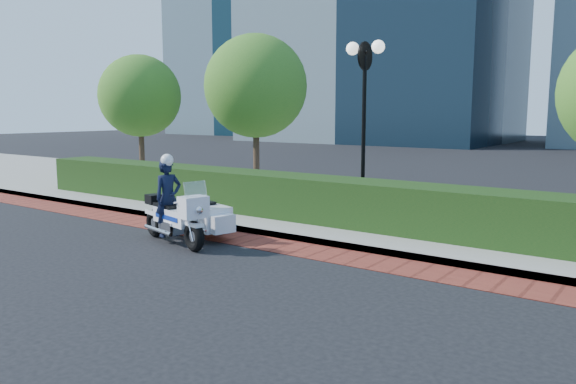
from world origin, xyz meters
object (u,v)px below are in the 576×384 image
Objects in this scene: tree_a at (140,96)px; lamppost at (364,99)px; police_motorcycle at (185,211)px; tree_b at (256,86)px.

lamppost is at bearing -7.41° from tree_a.
police_motorcycle is at bearing -34.89° from tree_a.
tree_b is at bearing 130.41° from police_motorcycle.
tree_a is at bearing 172.59° from lamppost.
tree_b reaches higher than lamppost.
police_motorcycle is (8.30, -5.79, -2.60)m from tree_a.
tree_a reaches higher than lamppost.
lamppost is 4.71m from tree_b.
tree_a is at bearing 180.00° from tree_b.
lamppost is 0.86× the size of tree_b.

